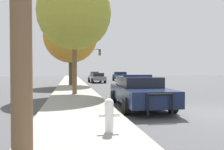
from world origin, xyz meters
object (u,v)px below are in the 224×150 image
Objects in this scene: car_background_oncoming at (120,76)px; car_background_midblock at (97,77)px; police_car at (139,91)px; traffic_light at (84,57)px; tree_sidewalk_near at (74,13)px; car_background_distant at (95,75)px; tree_sidewalk_mid at (71,36)px; fire_hydrant at (109,114)px.

car_background_oncoming is 5.38m from car_background_midblock.
traffic_light is at bearing -84.72° from police_car.
tree_sidewalk_near is (-1.72, -16.70, 1.91)m from traffic_light.
tree_sidewalk_near is (-7.36, -18.08, 4.67)m from car_background_oncoming.
police_car is at bearing -89.23° from car_background_distant.
tree_sidewalk_mid reaches higher than car_background_oncoming.
fire_hydrant is 0.20× the size of car_background_oncoming.
fire_hydrant is 0.11× the size of tree_sidewalk_mid.
car_background_oncoming is 0.99× the size of car_background_midblock.
traffic_light reaches higher than car_background_distant.
police_car is 1.11× the size of traffic_light.
police_car is 19.61m from car_background_midblock.
car_background_oncoming reaches higher than car_background_distant.
car_background_oncoming is 1.00× the size of car_background_distant.
car_background_oncoming is at bearing 76.20° from fire_hydrant.
police_car is 7.42m from tree_sidewalk_near.
car_background_midblock is 0.54× the size of tree_sidewalk_mid.
fire_hydrant is at bearing -87.21° from tree_sidewalk_mid.
car_background_midblock is at bearing -91.41° from car_background_distant.
car_background_distant reaches higher than car_background_midblock.
police_car is 1.26× the size of car_background_distant.
tree_sidewalk_near is at bearing -107.64° from car_background_midblock.
tree_sidewalk_near is at bearing 94.05° from fire_hydrant.
car_background_distant is at bearing 75.81° from traffic_light.
tree_sidewalk_near is (-3.27, -14.58, 4.73)m from car_background_midblock.
fire_hydrant is 0.11× the size of tree_sidewalk_near.
car_background_distant is 27.94m from tree_sidewalk_near.
tree_sidewalk_mid is 1.02× the size of tree_sidewalk_near.
traffic_light is 6.43m from car_background_oncoming.
car_background_midblock is 8.37m from tree_sidewalk_mid.
police_car is 32.26m from car_background_distant.
traffic_light reaches higher than car_background_midblock.
tree_sidewalk_mid is at bearing 92.79° from fire_hydrant.
tree_sidewalk_near reaches higher than traffic_light.
traffic_light is 1.13× the size of car_background_oncoming.
fire_hydrant is at bearing -85.95° from tree_sidewalk_near.
fire_hydrant is 36.60m from car_background_distant.
tree_sidewalk_near is (-2.79, 5.03, 4.69)m from police_car.
tree_sidewalk_mid is (-3.48, -6.13, 4.50)m from car_background_midblock.
car_background_oncoming is (5.64, 1.38, -2.77)m from traffic_light.
car_background_midblock is (2.62, 23.80, 0.12)m from fire_hydrant.
police_car reaches higher than car_background_distant.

